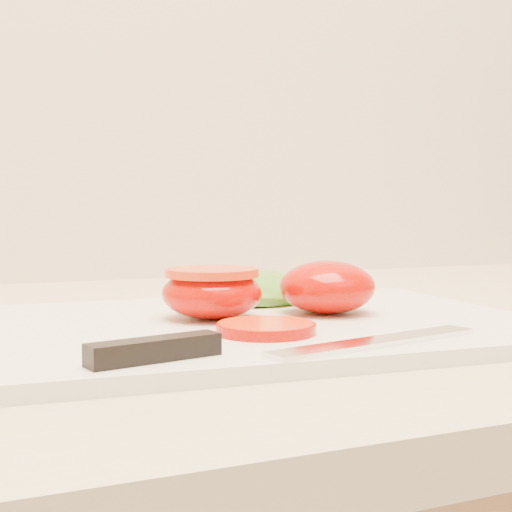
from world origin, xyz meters
name	(u,v)px	position (x,y,z in m)	size (l,w,h in m)	color
cutting_board	(261,326)	(-0.52, 1.59, 0.94)	(0.39, 0.28, 0.01)	silver
tomato_half_dome	(327,287)	(-0.46, 1.59, 0.96)	(0.07, 0.07, 0.04)	#CE0E00
tomato_half_cut	(212,291)	(-0.55, 1.61, 0.96)	(0.07, 0.07, 0.04)	#CE0E00
tomato_slice_0	(266,328)	(-0.54, 1.53, 0.94)	(0.06, 0.06, 0.01)	#E24711
lettuce_leaf_0	(262,288)	(-0.48, 1.67, 0.95)	(0.11, 0.08, 0.02)	#58A72C
knife	(248,346)	(-0.58, 1.48, 0.94)	(0.25, 0.05, 0.01)	silver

